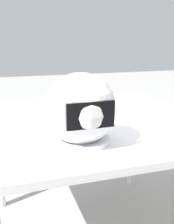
{
  "coord_description": "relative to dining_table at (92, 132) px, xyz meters",
  "views": [
    {
      "loc": [
        0.42,
        1.23,
        1.09
      ],
      "look_at": [
        0.01,
        -0.05,
        0.73
      ],
      "focal_mm": 43.6,
      "sensor_mm": 36.0,
      "label": 1
    }
  ],
  "objects": [
    {
      "name": "motorcycle_helmet",
      "position": [
        0.15,
        0.3,
        0.2
      ],
      "size": [
        0.27,
        0.27,
        0.27
      ],
      "color": "silver",
      "rests_on": "dining_table"
    },
    {
      "name": "pizza_plate",
      "position": [
        0.02,
        -0.09,
        0.08
      ],
      "size": [
        0.34,
        0.34,
        0.01
      ],
      "primitive_type": "cylinder",
      "color": "white",
      "rests_on": "dining_table"
    },
    {
      "name": "dining_table",
      "position": [
        0.0,
        0.0,
        0.0
      ],
      "size": [
        1.07,
        1.08,
        0.71
      ],
      "color": "white",
      "rests_on": "ground"
    },
    {
      "name": "pizza",
      "position": [
        0.02,
        -0.1,
        0.1
      ],
      "size": [
        0.3,
        0.3,
        0.05
      ],
      "color": "tan",
      "rests_on": "pizza_plate"
    }
  ]
}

